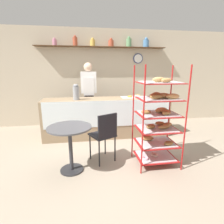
{
  "coord_description": "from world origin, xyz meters",
  "views": [
    {
      "loc": [
        -0.5,
        -2.84,
        1.61
      ],
      "look_at": [
        0.0,
        0.42,
        0.79
      ],
      "focal_mm": 28.0,
      "sensor_mm": 36.0,
      "label": 1
    }
  ],
  "objects_px": {
    "coffee_carafe": "(76,92)",
    "donut_tray_counter": "(133,97)",
    "cafe_table": "(70,138)",
    "cafe_chair": "(105,132)",
    "pastry_rack": "(158,118)",
    "person_worker": "(89,94)"
  },
  "relations": [
    {
      "from": "person_worker",
      "to": "coffee_carafe",
      "type": "xyz_separation_m",
      "value": [
        -0.3,
        -0.67,
        0.12
      ]
    },
    {
      "from": "pastry_rack",
      "to": "cafe_table",
      "type": "height_order",
      "value": "pastry_rack"
    },
    {
      "from": "cafe_table",
      "to": "coffee_carafe",
      "type": "distance_m",
      "value": 1.44
    },
    {
      "from": "cafe_chair",
      "to": "pastry_rack",
      "type": "bearing_deg",
      "value": 142.45
    },
    {
      "from": "cafe_table",
      "to": "cafe_chair",
      "type": "bearing_deg",
      "value": 18.02
    },
    {
      "from": "donut_tray_counter",
      "to": "cafe_chair",
      "type": "bearing_deg",
      "value": -123.06
    },
    {
      "from": "donut_tray_counter",
      "to": "cafe_table",
      "type": "bearing_deg",
      "value": -133.46
    },
    {
      "from": "cafe_table",
      "to": "donut_tray_counter",
      "type": "distance_m",
      "value": 2.11
    },
    {
      "from": "cafe_chair",
      "to": "coffee_carafe",
      "type": "relative_size",
      "value": 2.55
    },
    {
      "from": "cafe_chair",
      "to": "donut_tray_counter",
      "type": "height_order",
      "value": "donut_tray_counter"
    },
    {
      "from": "coffee_carafe",
      "to": "donut_tray_counter",
      "type": "bearing_deg",
      "value": 6.99
    },
    {
      "from": "cafe_table",
      "to": "coffee_carafe",
      "type": "bearing_deg",
      "value": 87.55
    },
    {
      "from": "person_worker",
      "to": "coffee_carafe",
      "type": "distance_m",
      "value": 0.74
    },
    {
      "from": "pastry_rack",
      "to": "cafe_table",
      "type": "xyz_separation_m",
      "value": [
        -1.43,
        -0.01,
        -0.26
      ]
    },
    {
      "from": "pastry_rack",
      "to": "donut_tray_counter",
      "type": "height_order",
      "value": "pastry_rack"
    },
    {
      "from": "pastry_rack",
      "to": "cafe_chair",
      "type": "distance_m",
      "value": 0.92
    },
    {
      "from": "cafe_table",
      "to": "cafe_chair",
      "type": "relative_size",
      "value": 0.84
    },
    {
      "from": "pastry_rack",
      "to": "coffee_carafe",
      "type": "relative_size",
      "value": 4.76
    },
    {
      "from": "person_worker",
      "to": "pastry_rack",
      "type": "bearing_deg",
      "value": -61.53
    },
    {
      "from": "cafe_table",
      "to": "coffee_carafe",
      "type": "xyz_separation_m",
      "value": [
        0.06,
        1.34,
        0.54
      ]
    },
    {
      "from": "cafe_chair",
      "to": "coffee_carafe",
      "type": "distance_m",
      "value": 1.37
    },
    {
      "from": "coffee_carafe",
      "to": "donut_tray_counter",
      "type": "relative_size",
      "value": 0.68
    }
  ]
}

